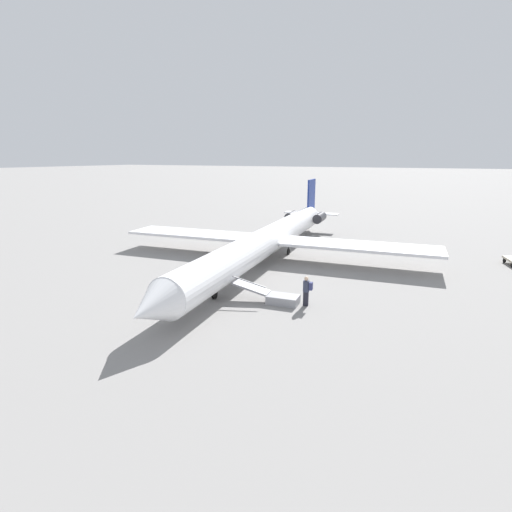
% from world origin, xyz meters
% --- Properties ---
extents(ground_plane, '(600.00, 600.00, 0.00)m').
position_xyz_m(ground_plane, '(0.00, 0.00, 0.00)').
color(ground_plane, gray).
extents(airplane_main, '(34.31, 26.75, 5.82)m').
position_xyz_m(airplane_main, '(-0.90, -0.09, 1.73)').
color(airplane_main, white).
rests_on(airplane_main, ground).
extents(boarding_stairs, '(1.42, 4.09, 1.53)m').
position_xyz_m(boarding_stairs, '(8.28, 4.49, 0.35)').
color(boarding_stairs, '#99999E').
rests_on(boarding_stairs, ground).
extents(passenger, '(0.36, 0.55, 1.74)m').
position_xyz_m(passenger, '(7.96, 6.22, 1.00)').
color(passenger, '#23232D').
rests_on(passenger, ground).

